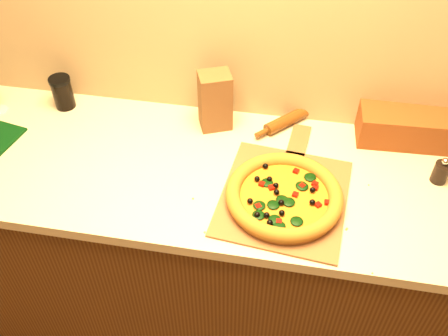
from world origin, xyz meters
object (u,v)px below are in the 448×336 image
at_px(pizza_peel, 285,193).
at_px(pizza, 284,196).
at_px(pepper_grinder, 441,172).
at_px(rolling_pin, 291,118).
at_px(dark_jar, 62,92).

bearing_deg(pizza_peel, pizza, -86.90).
relative_size(pizza, pepper_grinder, 3.72).
height_order(pizza, rolling_pin, pizza).
bearing_deg(pizza_peel, pepper_grinder, 22.72).
relative_size(pizza_peel, pizza, 1.65).
relative_size(pizza_peel, dark_jar, 4.72).
distance_m(pizza_peel, pepper_grinder, 0.52).
bearing_deg(dark_jar, pepper_grinder, -6.87).
height_order(pizza, pepper_grinder, pepper_grinder).
xyz_separation_m(pizza_peel, dark_jar, (-0.88, 0.32, 0.06)).
distance_m(pepper_grinder, rolling_pin, 0.55).
xyz_separation_m(pizza_peel, pepper_grinder, (0.50, 0.15, 0.04)).
relative_size(pizza_peel, pepper_grinder, 6.14).
distance_m(pizza, dark_jar, 0.95).
xyz_separation_m(pizza, dark_jar, (-0.88, 0.36, 0.03)).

